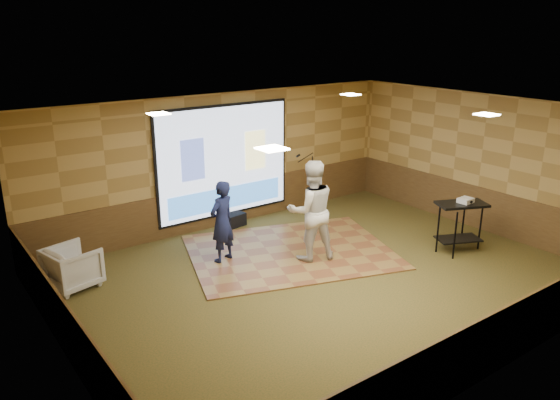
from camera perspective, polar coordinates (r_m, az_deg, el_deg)
ground at (r=10.07m, az=4.57°, el=-8.11°), size 9.00×9.00×0.00m
room_shell at (r=9.34m, az=4.89°, el=3.50°), size 9.04×7.04×3.02m
wainscot_back at (r=12.53m, az=-5.75°, el=-0.45°), size 9.00×0.04×0.95m
wainscot_front at (r=7.88m, az=21.78°, el=-13.49°), size 9.00×0.04×0.95m
wainscot_left at (r=8.01m, az=-21.20°, el=-12.88°), size 0.04×7.00×0.95m
wainscot_right at (r=13.07m, az=19.74°, el=-0.67°), size 0.04×7.00×0.95m
projector_screen at (r=12.21m, az=-5.80°, el=3.95°), size 3.32×0.06×2.52m
downlight_nw at (r=9.51m, az=-12.56°, el=8.79°), size 0.32×0.32×0.02m
downlight_ne at (r=11.95m, az=7.40°, el=10.88°), size 0.32×0.32×0.02m
downlight_sw at (r=6.67m, az=-0.86°, el=5.40°), size 0.32×0.32×0.02m
downlight_se at (r=9.84m, az=20.79°, el=8.35°), size 0.32×0.32×0.02m
dance_floor at (r=11.10m, az=1.09°, el=-5.41°), size 4.72×4.12×0.03m
player_left at (r=10.44m, az=-6.08°, el=-2.25°), size 0.67×0.54×1.60m
player_right at (r=10.43m, az=3.27°, el=-1.10°), size 1.15×1.02×1.97m
av_table at (r=11.51m, az=18.34°, el=-1.69°), size 0.97×0.51×1.02m
projector at (r=11.44m, az=18.83°, el=-0.04°), size 0.30×0.25×0.09m
mic_stand at (r=13.16m, az=3.14°, el=0.61°), size 0.60×0.25×1.54m
banquet_chair at (r=10.23m, az=-20.86°, el=-6.58°), size 0.99×0.97×0.75m
duffel_bag at (r=12.50m, az=-4.78°, el=-2.07°), size 0.51×0.38×0.29m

